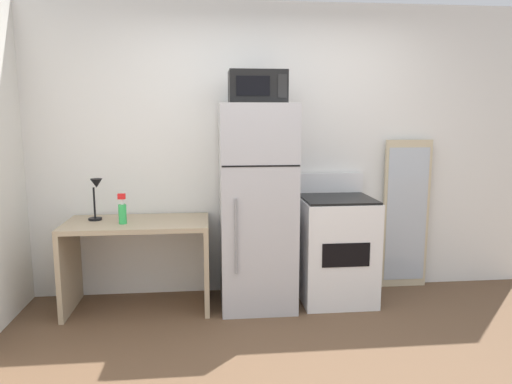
# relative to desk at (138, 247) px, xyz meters

# --- Properties ---
(wall_back_white) EXTENTS (5.00, 0.10, 2.60)m
(wall_back_white) POSITION_rel_desk_xyz_m (1.17, 0.37, 0.77)
(wall_back_white) COLOR white
(wall_back_white) RESTS_ON ground
(desk) EXTENTS (1.18, 0.61, 0.75)m
(desk) POSITION_rel_desk_xyz_m (0.00, 0.00, 0.00)
(desk) COLOR tan
(desk) RESTS_ON ground
(desk_lamp) EXTENTS (0.14, 0.12, 0.35)m
(desk_lamp) POSITION_rel_desk_xyz_m (-0.34, 0.07, 0.47)
(desk_lamp) COLOR black
(desk_lamp) RESTS_ON desk
(spray_bottle) EXTENTS (0.06, 0.06, 0.25)m
(spray_bottle) POSITION_rel_desk_xyz_m (-0.10, -0.08, 0.32)
(spray_bottle) COLOR green
(spray_bottle) RESTS_ON desk
(refrigerator) EXTENTS (0.62, 0.66, 1.72)m
(refrigerator) POSITION_rel_desk_xyz_m (1.00, -0.02, 0.33)
(refrigerator) COLOR #B7B7BC
(refrigerator) RESTS_ON ground
(microwave) EXTENTS (0.46, 0.35, 0.26)m
(microwave) POSITION_rel_desk_xyz_m (1.00, -0.04, 1.32)
(microwave) COLOR black
(microwave) RESTS_ON refrigerator
(oven_range) EXTENTS (0.62, 0.61, 1.10)m
(oven_range) POSITION_rel_desk_xyz_m (1.70, 0.01, -0.06)
(oven_range) COLOR white
(oven_range) RESTS_ON ground
(leaning_mirror) EXTENTS (0.44, 0.03, 1.40)m
(leaning_mirror) POSITION_rel_desk_xyz_m (2.44, 0.26, 0.17)
(leaning_mirror) COLOR #C6B793
(leaning_mirror) RESTS_ON ground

